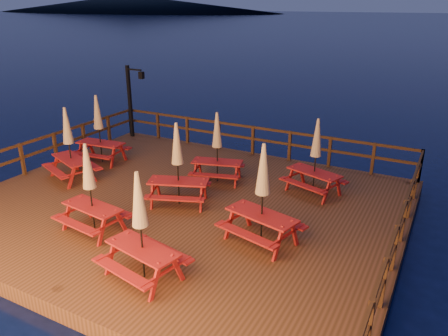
# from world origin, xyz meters

# --- Properties ---
(ground) EXTENTS (500.00, 500.00, 0.00)m
(ground) POSITION_xyz_m (0.00, 0.00, 0.00)
(ground) COLOR black
(ground) RESTS_ON ground
(deck) EXTENTS (12.00, 10.00, 0.40)m
(deck) POSITION_xyz_m (0.00, 0.00, 0.20)
(deck) COLOR #4B2E18
(deck) RESTS_ON ground
(deck_piles) EXTENTS (11.44, 9.44, 1.40)m
(deck_piles) POSITION_xyz_m (0.00, 0.00, -0.30)
(deck_piles) COLOR #3B2713
(deck_piles) RESTS_ON ground
(railing) EXTENTS (11.80, 9.75, 1.10)m
(railing) POSITION_xyz_m (0.00, 1.78, 1.16)
(railing) COLOR #3B2713
(railing) RESTS_ON deck
(lamp_post) EXTENTS (0.85, 0.18, 3.00)m
(lamp_post) POSITION_xyz_m (-5.39, 4.55, 2.20)
(lamp_post) COLOR black
(lamp_post) RESTS_ON deck
(headland_left) EXTENTS (180.00, 84.00, 9.00)m
(headland_left) POSITION_xyz_m (-160.00, 190.00, 4.50)
(headland_left) COLOR black
(headland_left) RESTS_ON ground
(picnic_table_0) EXTENTS (1.78, 1.53, 2.31)m
(picnic_table_0) POSITION_xyz_m (-1.05, -2.44, 1.60)
(picnic_table_0) COLOR maroon
(picnic_table_0) RESTS_ON deck
(picnic_table_1) EXTENTS (2.06, 1.89, 2.40)m
(picnic_table_1) POSITION_xyz_m (-0.04, -0.11, 1.65)
(picnic_table_1) COLOR maroon
(picnic_table_1) RESTS_ON deck
(picnic_table_2) EXTENTS (2.04, 1.82, 2.49)m
(picnic_table_2) POSITION_xyz_m (2.89, -0.96, 1.70)
(picnic_table_2) COLOR maroon
(picnic_table_2) RESTS_ON deck
(picnic_table_3) EXTENTS (1.89, 1.69, 2.27)m
(picnic_table_3) POSITION_xyz_m (0.11, 1.88, 1.58)
(picnic_table_3) COLOR maroon
(picnic_table_3) RESTS_ON deck
(picnic_table_4) EXTENTS (1.96, 1.79, 2.31)m
(picnic_table_4) POSITION_xyz_m (3.12, 2.44, 1.60)
(picnic_table_4) COLOR maroon
(picnic_table_4) RESTS_ON deck
(picnic_table_5) EXTENTS (1.83, 1.57, 2.43)m
(picnic_table_5) POSITION_xyz_m (-4.45, 1.50, 1.66)
(picnic_table_5) COLOR maroon
(picnic_table_5) RESTS_ON deck
(picnic_table_6) EXTENTS (1.91, 1.68, 2.39)m
(picnic_table_6) POSITION_xyz_m (1.30, -3.44, 1.64)
(picnic_table_6) COLOR maroon
(picnic_table_6) RESTS_ON deck
(picnic_table_7) EXTENTS (2.05, 1.88, 2.38)m
(picnic_table_7) POSITION_xyz_m (-4.14, -0.18, 1.64)
(picnic_table_7) COLOR maroon
(picnic_table_7) RESTS_ON deck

